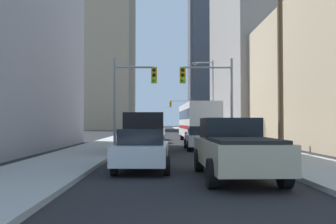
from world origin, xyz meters
The scene contains 15 objects.
sidewalk_left centered at (-4.96, 50.00, 0.07)m, with size 3.41×160.00×0.15m, color #9E9E99.
sidewalk_right centered at (4.96, 50.00, 0.07)m, with size 3.41×160.00×0.15m, color #9E9E99.
city_bus centered at (2.46, 29.52, 1.93)m, with size 2.77×11.55×3.40m.
pickup_truck_beige centered at (1.49, 7.91, 0.93)m, with size 2.20×5.43×1.90m.
cargo_van_black centered at (-1.71, 16.95, 1.29)m, with size 2.16×5.22×2.26m.
sedan_white centered at (-1.50, 9.80, 0.77)m, with size 1.97×4.27×1.52m.
sedan_silver centered at (1.72, 19.85, 0.77)m, with size 1.95×4.24×1.52m.
sedan_blue centered at (-1.69, 28.39, 0.77)m, with size 1.95×4.26×1.52m.
sedan_maroon centered at (-1.61, 33.90, 0.77)m, with size 1.95×4.22×1.52m.
traffic_signal_near_left centered at (-2.68, 20.48, 4.00)m, with size 2.85×0.44×6.00m.
traffic_signal_near_right centered at (2.36, 20.48, 4.03)m, with size 3.53×0.44×6.00m.
traffic_signal_far_right centered at (2.44, 57.61, 4.02)m, with size 3.38×0.44×6.00m.
utility_pole_right centered at (5.30, 15.01, 5.64)m, with size 2.20×0.28×10.71m.
street_lamp_right centered at (3.65, 30.02, 4.50)m, with size 2.04×0.32×7.50m.
building_right_mid_block centered at (18.32, 45.03, 14.00)m, with size 22.16×23.43×28.00m, color gray.
Camera 1 is at (-0.82, -3.65, 1.74)m, focal length 39.30 mm.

